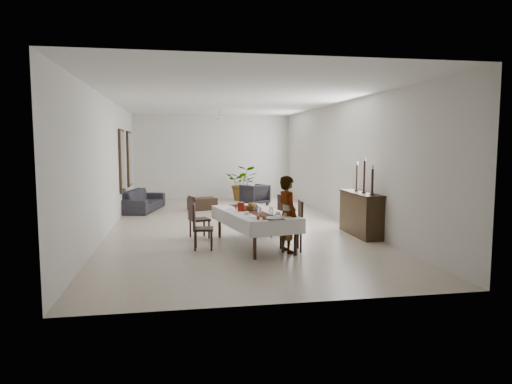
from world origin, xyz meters
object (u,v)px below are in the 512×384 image
object	(u,v)px
sofa	(143,200)
dining_table_top	(254,213)
sideboard_body	(361,214)
woman	(288,214)
red_pitcher	(241,207)

from	to	relation	value
sofa	dining_table_top	bearing A→B (deg)	-141.46
dining_table_top	sideboard_body	xyz separation A→B (m)	(2.61, 0.67, -0.20)
woman	sideboard_body	bearing A→B (deg)	-70.74
dining_table_top	sofa	distance (m)	6.15
sofa	woman	bearing A→B (deg)	-139.84
dining_table_top	sideboard_body	distance (m)	2.70
red_pitcher	woman	distance (m)	1.11
dining_table_top	woman	xyz separation A→B (m)	(0.54, -0.68, 0.06)
sofa	sideboard_body	bearing A→B (deg)	-119.79
woman	sofa	xyz separation A→B (m)	(-3.18, 6.22, -0.42)
red_pitcher	sideboard_body	xyz separation A→B (m)	(2.86, 0.59, -0.33)
woman	sideboard_body	size ratio (longest dim) A/B	0.93
sideboard_body	dining_table_top	bearing A→B (deg)	-165.48
woman	sofa	size ratio (longest dim) A/B	0.66
dining_table_top	red_pitcher	size ratio (longest dim) A/B	12.00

